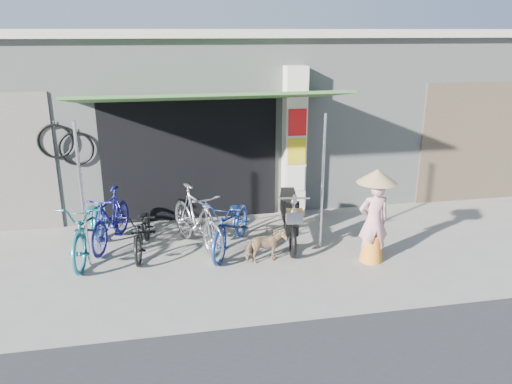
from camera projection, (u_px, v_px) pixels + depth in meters
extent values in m
plane|color=gray|center=(280.00, 270.00, 7.95)|extent=(80.00, 80.00, 0.00)
cube|color=gray|center=(232.00, 112.00, 12.17)|extent=(12.00, 5.00, 3.50)
cube|color=beige|center=(231.00, 33.00, 11.60)|extent=(12.30, 5.30, 0.16)
cube|color=black|center=(191.00, 158.00, 9.75)|extent=(3.40, 0.06, 2.50)
cube|color=black|center=(192.00, 192.00, 9.98)|extent=(3.06, 0.04, 1.10)
torus|color=black|center=(76.00, 149.00, 9.24)|extent=(0.65, 0.05, 0.65)
cylinder|color=silver|center=(74.00, 131.00, 9.16)|extent=(0.02, 0.02, 0.12)
torus|color=black|center=(55.00, 141.00, 9.13)|extent=(0.65, 0.05, 0.65)
cylinder|color=silver|center=(53.00, 124.00, 9.05)|extent=(0.02, 0.02, 0.12)
cube|color=beige|center=(294.00, 143.00, 9.93)|extent=(0.42, 0.42, 3.00)
cube|color=red|center=(297.00, 122.00, 9.58)|extent=(0.36, 0.02, 0.52)
cube|color=gold|center=(297.00, 151.00, 9.76)|extent=(0.36, 0.02, 0.52)
cube|color=silver|center=(296.00, 179.00, 9.93)|extent=(0.36, 0.02, 0.50)
cube|color=#34602B|center=(209.00, 97.00, 8.54)|extent=(4.60, 1.88, 0.35)
cylinder|color=silver|center=(82.00, 196.00, 7.74)|extent=(0.05, 0.05, 2.36)
cylinder|color=silver|center=(322.00, 183.00, 8.45)|extent=(0.05, 0.05, 2.36)
cube|color=brown|center=(476.00, 143.00, 10.87)|extent=(2.60, 0.06, 2.60)
imported|color=#1B707B|center=(90.00, 227.00, 8.29)|extent=(0.94, 2.04, 1.03)
imported|color=navy|center=(111.00, 218.00, 8.73)|extent=(0.94, 1.73, 1.00)
imported|color=black|center=(143.00, 230.00, 8.45)|extent=(0.71, 1.61, 0.82)
imported|color=#A5A4A8|center=(197.00, 219.00, 8.55)|extent=(1.17, 1.91, 1.11)
imported|color=navy|center=(231.00, 224.00, 8.53)|extent=(1.38, 1.92, 0.96)
imported|color=tan|center=(266.00, 246.00, 8.13)|extent=(0.71, 0.41, 0.56)
torus|color=black|center=(293.00, 242.00, 8.31)|extent=(0.18, 0.55, 0.54)
torus|color=black|center=(287.00, 215.00, 9.57)|extent=(0.18, 0.55, 0.54)
cube|color=black|center=(290.00, 223.00, 8.92)|extent=(0.39, 0.99, 0.10)
cube|color=black|center=(288.00, 205.00, 9.19)|extent=(0.36, 0.60, 0.35)
cube|color=black|center=(289.00, 194.00, 9.12)|extent=(0.34, 0.59, 0.09)
cube|color=black|center=(292.00, 218.00, 8.40)|extent=(0.24, 0.14, 0.57)
cylinder|color=silver|center=(294.00, 198.00, 8.11)|extent=(0.53, 0.12, 0.03)
cube|color=silver|center=(294.00, 216.00, 8.01)|extent=(0.29, 0.25, 0.20)
imported|color=#D18D94|center=(374.00, 221.00, 8.07)|extent=(0.52, 0.35, 1.39)
cone|color=orange|center=(371.00, 248.00, 8.21)|extent=(0.38, 0.38, 0.46)
cone|color=tan|center=(377.00, 176.00, 7.83)|extent=(0.64, 0.64, 0.22)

